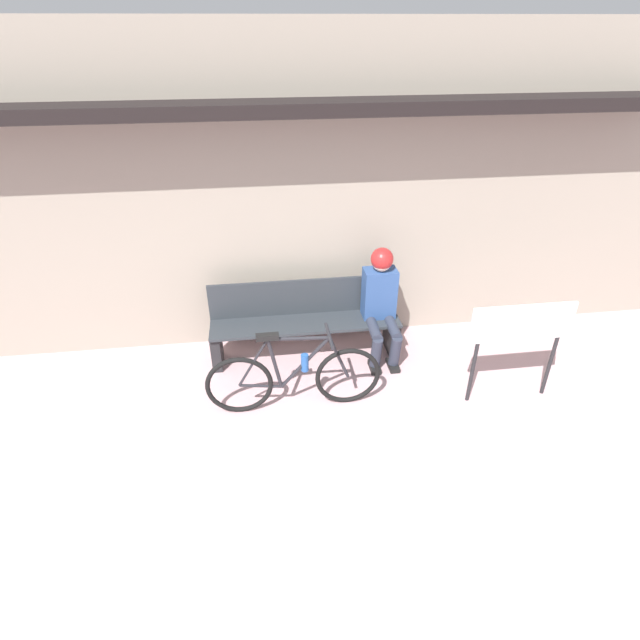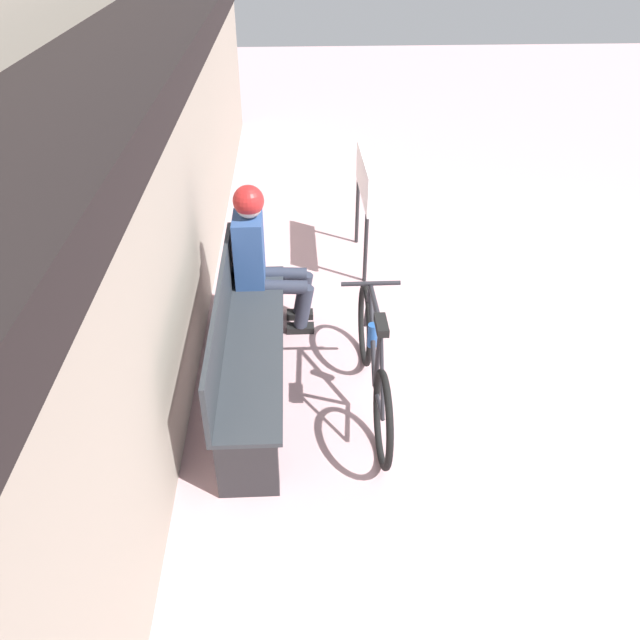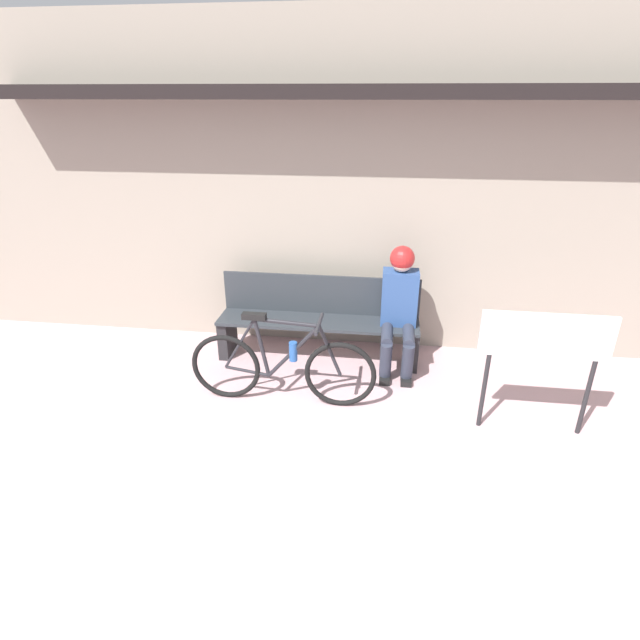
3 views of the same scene
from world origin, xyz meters
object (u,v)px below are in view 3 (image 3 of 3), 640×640
at_px(person_seated, 399,302).
at_px(bicycle, 282,367).
at_px(park_bench_near, 319,320).
at_px(signboard, 545,344).

bearing_deg(person_seated, bicycle, -142.17).
distance_m(bicycle, person_seated, 1.29).
xyz_separation_m(park_bench_near, bicycle, (-0.20, -0.87, -0.06)).
bearing_deg(person_seated, park_bench_near, 172.14).
distance_m(person_seated, signboard, 1.39).
height_order(person_seated, signboard, person_seated).
xyz_separation_m(park_bench_near, signboard, (1.85, -1.00, 0.37)).
bearing_deg(park_bench_near, signboard, -28.40).
relative_size(bicycle, signboard, 1.58).
relative_size(bicycle, person_seated, 1.33).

